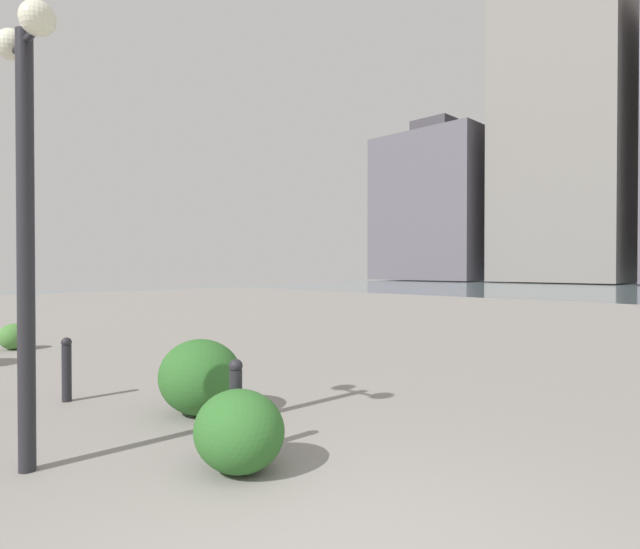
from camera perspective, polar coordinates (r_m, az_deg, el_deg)
The scene contains 8 objects.
building_annex at distance 75.13m, azimuth 25.68°, elevation 13.57°, with size 15.25×14.10×37.04m.
building_highrise at distance 78.75m, azimuth 12.47°, elevation 7.34°, with size 16.64×10.52×23.70m.
lamppost at distance 5.13m, azimuth -29.90°, elevation 10.25°, with size 0.98×0.28×3.89m.
bollard_near at distance 5.01m, azimuth -9.32°, elevation -14.08°, with size 0.13×0.13×0.90m.
bollard_mid at distance 7.57m, azimuth -26.29°, elevation -9.29°, with size 0.13×0.13×0.84m.
shrub_low at distance 4.64m, azimuth -8.97°, elevation -16.76°, with size 0.83×0.74×0.70m.
shrub_round at distance 12.83m, azimuth -30.86°, elevation -5.93°, with size 0.66×0.59×0.56m.
shrub_wide at distance 6.39m, azimuth -13.15°, elevation -10.99°, with size 1.05×0.95×0.89m.
Camera 1 is at (-1.79, 2.00, 1.75)m, focal length 28.85 mm.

